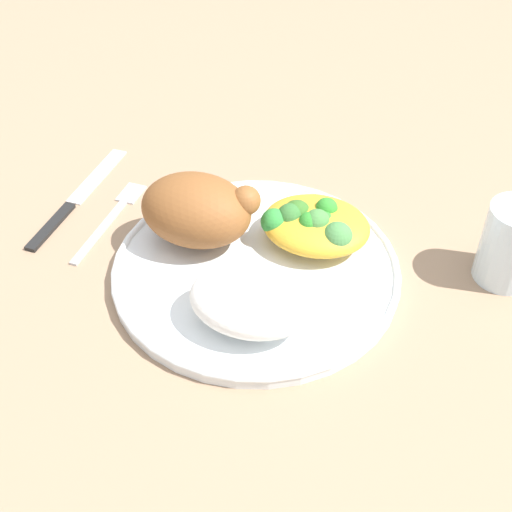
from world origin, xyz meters
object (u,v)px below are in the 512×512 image
(plate, at_px, (256,269))
(knife, at_px, (72,202))
(roasted_chicken, at_px, (198,210))
(fork, at_px, (112,216))
(mac_cheese_with_broccoli, at_px, (314,224))
(rice_pile, at_px, (251,300))
(water_glass, at_px, (511,244))

(plate, relative_size, knife, 1.47)
(roasted_chicken, height_order, fork, roasted_chicken)
(mac_cheese_with_broccoli, bearing_deg, rice_pile, -101.44)
(plate, height_order, roasted_chicken, roasted_chicken)
(plate, relative_size, fork, 1.96)
(rice_pile, bearing_deg, water_glass, 34.03)
(rice_pile, xyz_separation_m, fork, (-0.19, 0.10, -0.03))
(mac_cheese_with_broccoli, distance_m, knife, 0.27)
(mac_cheese_with_broccoli, bearing_deg, roasted_chicken, -163.23)
(plate, distance_m, water_glass, 0.24)
(plate, bearing_deg, water_glass, 17.83)
(mac_cheese_with_broccoli, relative_size, fork, 0.76)
(plate, height_order, water_glass, water_glass)
(fork, relative_size, knife, 0.75)
(rice_pile, bearing_deg, fork, 151.51)
(plate, height_order, knife, plate)
(rice_pile, xyz_separation_m, knife, (-0.24, 0.11, -0.03))
(water_glass, bearing_deg, fork, -174.66)
(mac_cheese_with_broccoli, distance_m, fork, 0.22)
(knife, relative_size, water_glass, 2.34)
(plate, height_order, mac_cheese_with_broccoli, mac_cheese_with_broccoli)
(plate, distance_m, rice_pile, 0.08)
(water_glass, bearing_deg, knife, -176.19)
(fork, bearing_deg, roasted_chicken, -7.94)
(water_glass, bearing_deg, plate, -162.17)
(roasted_chicken, bearing_deg, rice_pile, -46.77)
(mac_cheese_with_broccoli, distance_m, water_glass, 0.19)
(knife, xyz_separation_m, water_glass, (0.46, 0.03, 0.04))
(plate, xyz_separation_m, water_glass, (0.23, 0.07, 0.03))
(roasted_chicken, distance_m, rice_pile, 0.12)
(knife, bearing_deg, mac_cheese_with_broccoli, 2.18)
(plate, height_order, rice_pile, rice_pile)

